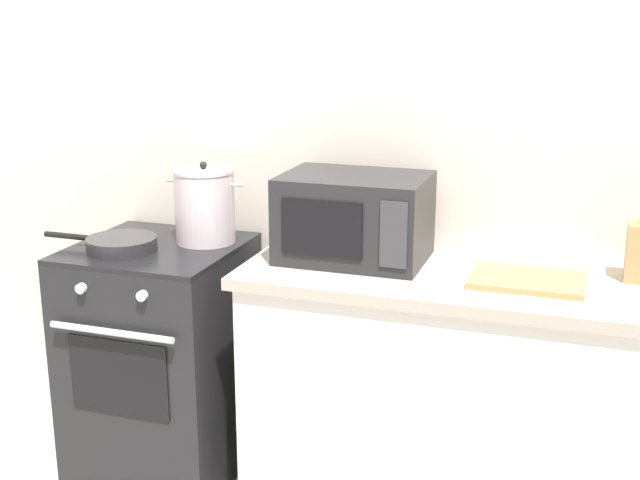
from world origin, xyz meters
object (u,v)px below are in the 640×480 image
(stock_pot, at_px, (205,205))
(microwave, at_px, (354,217))
(cutting_board, at_px, (527,280))
(stove, at_px, (162,360))
(frying_pan, at_px, (120,244))

(stock_pot, distance_m, microwave, 0.60)
(stock_pot, bearing_deg, microwave, -3.27)
(cutting_board, bearing_deg, stove, -179.95)
(frying_pan, distance_m, cutting_board, 1.45)
(stove, height_order, frying_pan, frying_pan)
(stove, relative_size, frying_pan, 2.02)
(stock_pot, bearing_deg, cutting_board, -5.33)
(stove, bearing_deg, stock_pot, 36.54)
(frying_pan, xyz_separation_m, microwave, (0.84, 0.18, 0.12))
(stock_pot, relative_size, microwave, 0.63)
(frying_pan, height_order, cutting_board, frying_pan)
(microwave, distance_m, cutting_board, 0.63)
(stove, distance_m, stock_pot, 0.63)
(stock_pot, xyz_separation_m, microwave, (0.60, -0.03, 0.01))
(stock_pot, xyz_separation_m, cutting_board, (1.20, -0.11, -0.13))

